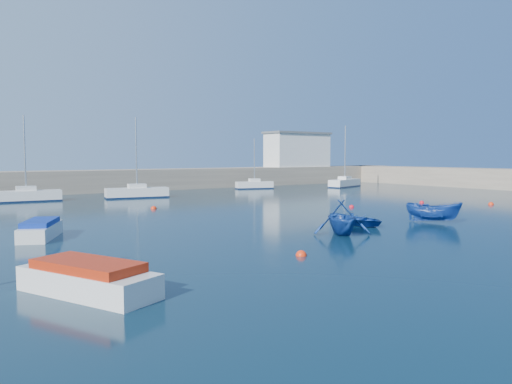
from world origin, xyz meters
TOP-DOWN VIEW (x-y plane):
  - ground at (0.00, 0.00)m, footprint 220.00×220.00m
  - back_wall at (0.00, 46.00)m, footprint 96.00×4.50m
  - right_arm at (44.00, 32.00)m, footprint 4.50×32.00m
  - harbor_office at (30.00, 46.00)m, footprint 10.00×4.00m
  - sailboat_5 at (-10.15, 37.42)m, footprint 6.28×2.36m
  - sailboat_6 at (-0.01, 35.52)m, footprint 6.45×2.82m
  - sailboat_7 at (17.84, 40.08)m, footprint 5.03×2.61m
  - sailboat_8 at (30.25, 36.05)m, footprint 6.65×3.75m
  - motorboat_0 at (-14.77, 2.38)m, footprint 3.49×5.06m
  - motorboat_1 at (-13.64, 14.55)m, footprint 2.98×4.20m
  - dinghy_center at (3.66, 8.20)m, footprint 2.41×3.31m
  - dinghy_left at (0.22, 6.43)m, footprint 4.53×4.68m
  - dinghy_right at (8.64, 6.55)m, footprint 2.92×3.65m
  - buoy_0 at (-5.41, 3.17)m, footprint 0.49×0.49m
  - buoy_1 at (11.16, 16.26)m, footprint 0.42×0.42m
  - buoy_2 at (22.91, 10.79)m, footprint 0.48×0.48m
  - buoy_3 at (-2.93, 24.61)m, footprint 0.49×0.49m
  - buoy_4 at (19.26, 15.31)m, footprint 0.41×0.41m

SIDE VIEW (x-z plane):
  - ground at x=0.00m, z-range 0.00..0.00m
  - buoy_0 at x=-5.41m, z-range -0.24..0.24m
  - buoy_1 at x=11.16m, z-range -0.21..0.21m
  - buoy_2 at x=22.91m, z-range -0.24..0.24m
  - buoy_3 at x=-2.93m, z-range -0.24..0.24m
  - buoy_4 at x=19.26m, z-range -0.21..0.21m
  - dinghy_center at x=3.66m, z-range 0.00..0.67m
  - motorboat_1 at x=-13.64m, z-range -0.03..0.95m
  - motorboat_0 at x=-14.77m, z-range -0.03..1.04m
  - sailboat_7 at x=17.84m, z-range -2.73..3.79m
  - sailboat_6 at x=-0.01m, z-range -3.53..4.67m
  - sailboat_5 at x=-10.15m, z-range -3.47..4.63m
  - sailboat_8 at x=30.25m, z-range -3.63..4.80m
  - dinghy_right at x=8.64m, z-range 0.00..1.34m
  - dinghy_left at x=0.22m, z-range 0.00..1.88m
  - back_wall at x=0.00m, z-range 0.00..2.60m
  - right_arm at x=44.00m, z-range 0.00..2.60m
  - harbor_office at x=30.00m, z-range 2.60..7.60m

